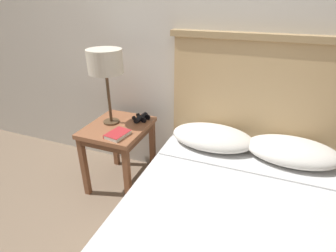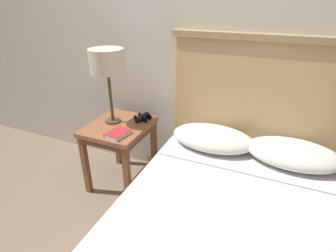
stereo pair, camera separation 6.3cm
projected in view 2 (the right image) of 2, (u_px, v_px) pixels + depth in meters
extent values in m
cube|color=beige|center=(195.00, 28.00, 1.95)|extent=(8.00, 0.06, 2.60)
cube|color=brown|center=(119.00, 127.00, 2.15)|extent=(0.47, 0.54, 0.04)
cube|color=brown|center=(119.00, 131.00, 2.17)|extent=(0.44, 0.51, 0.05)
cube|color=brown|center=(86.00, 165.00, 2.15)|extent=(0.04, 0.04, 0.54)
cube|color=brown|center=(127.00, 177.00, 2.01)|extent=(0.04, 0.04, 0.54)
cube|color=brown|center=(117.00, 139.00, 2.54)|extent=(0.04, 0.04, 0.54)
cube|color=brown|center=(154.00, 148.00, 2.40)|extent=(0.04, 0.04, 0.54)
cube|color=silver|center=(223.00, 244.00, 1.33)|extent=(1.19, 1.81, 0.24)
cube|color=silver|center=(245.00, 161.00, 1.77)|extent=(1.17, 0.28, 0.01)
cube|color=tan|center=(254.00, 125.00, 2.01)|extent=(1.28, 0.06, 1.25)
cube|color=#A4865B|center=(268.00, 37.00, 1.72)|extent=(1.34, 0.10, 0.04)
ellipsoid|color=silver|center=(212.00, 138.00, 1.92)|extent=(0.60, 0.36, 0.15)
ellipsoid|color=silver|center=(293.00, 154.00, 1.73)|extent=(0.60, 0.36, 0.15)
cylinder|color=#4C3823|center=(113.00, 121.00, 2.19)|extent=(0.13, 0.13, 0.01)
cylinder|color=#4C3823|center=(111.00, 97.00, 2.09)|extent=(0.02, 0.02, 0.40)
cylinder|color=beige|center=(107.00, 61.00, 1.97)|extent=(0.27, 0.27, 0.18)
cube|color=silver|center=(118.00, 134.00, 1.97)|extent=(0.15, 0.19, 0.03)
cube|color=#B2282D|center=(118.00, 132.00, 1.96)|extent=(0.15, 0.20, 0.00)
cube|color=#B2282D|center=(112.00, 131.00, 2.00)|extent=(0.04, 0.18, 0.03)
cylinder|color=black|center=(140.00, 119.00, 2.19)|extent=(0.05, 0.10, 0.04)
cylinder|color=black|center=(145.00, 120.00, 2.17)|extent=(0.05, 0.01, 0.05)
cylinder|color=black|center=(136.00, 118.00, 2.21)|extent=(0.04, 0.02, 0.04)
cylinder|color=black|center=(144.00, 116.00, 2.24)|extent=(0.05, 0.10, 0.04)
cylinder|color=black|center=(149.00, 117.00, 2.22)|extent=(0.05, 0.01, 0.05)
cylinder|color=black|center=(140.00, 115.00, 2.26)|extent=(0.04, 0.02, 0.04)
cube|color=black|center=(142.00, 116.00, 2.21)|extent=(0.06, 0.04, 0.01)
cylinder|color=black|center=(142.00, 116.00, 2.21)|extent=(0.02, 0.01, 0.02)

